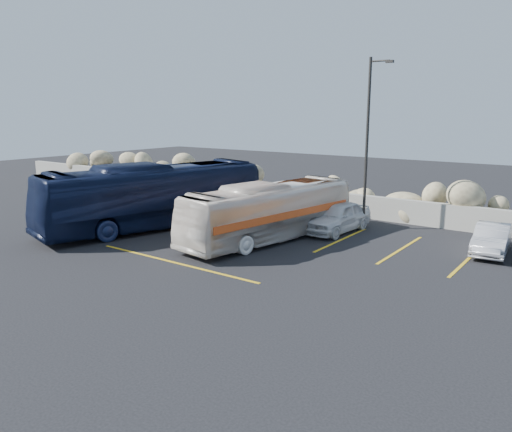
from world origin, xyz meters
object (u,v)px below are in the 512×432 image
Objects in this scene: tour_coach at (154,196)px; car_a at (337,217)px; car_b at (492,239)px; lamppost at (368,140)px; vintage_bus at (270,212)px.

car_a is (7.61, 4.44, -0.85)m from tour_coach.
lamppost is at bearing 166.27° from car_b.
car_b is (14.30, 4.84, -0.99)m from tour_coach.
car_a is (-0.85, -1.25, -3.58)m from lamppost.
vintage_bus is 0.81× the size of tour_coach.
lamppost is 1.90× the size of car_a.
lamppost is 6.97m from car_b.
lamppost is 0.88× the size of vintage_bus.
lamppost is 0.71× the size of tour_coach.
car_b is at bearing -8.28° from lamppost.
lamppost reaches higher than vintage_bus.
tour_coach is at bearing -146.08° from lamppost.
tour_coach is 8.85m from car_a.
lamppost reaches higher than car_a.
vintage_bus is at bearing -114.59° from car_a.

